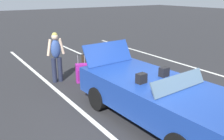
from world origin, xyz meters
TOP-DOWN VIEW (x-y plane):
  - ground_plane at (0.00, 0.00)m, footprint 80.00×80.00m
  - lot_line_near at (0.00, -1.29)m, footprint 18.00×0.12m
  - lot_line_mid at (0.00, 1.41)m, footprint 18.00×0.12m
  - convertible_car at (0.20, 0.01)m, footprint 4.28×1.99m
  - suitcase_large_black at (-3.73, 0.28)m, footprint 0.36×0.52m
  - suitcase_medium_bright at (-3.21, -0.30)m, footprint 0.36×0.46m
  - traveler_person at (-3.69, -0.96)m, footprint 0.23×0.60m

SIDE VIEW (x-z plane):
  - ground_plane at x=0.00m, z-range 0.00..0.00m
  - lot_line_near at x=0.00m, z-range 0.00..0.00m
  - lot_line_mid at x=0.00m, z-range 0.00..0.00m
  - suitcase_medium_bright at x=-3.21m, z-range -0.15..0.78m
  - suitcase_large_black at x=-3.73m, z-range -0.13..0.87m
  - convertible_car at x=0.20m, z-range -0.16..1.35m
  - traveler_person at x=-3.69m, z-range 0.10..1.76m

